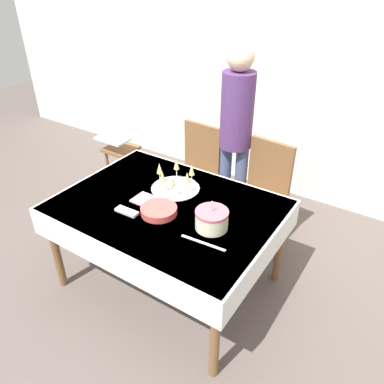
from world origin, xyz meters
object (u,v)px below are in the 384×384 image
(dining_chair_far_right, at_px, (262,191))
(high_chair, at_px, (120,156))
(plate_stack_main, at_px, (159,210))
(dining_chair_far_left, at_px, (196,170))
(birthday_cake, at_px, (212,219))
(champagne_tray, at_px, (175,180))
(person_standing, at_px, (236,124))

(dining_chair_far_right, bearing_deg, high_chair, -175.85)
(plate_stack_main, bearing_deg, dining_chair_far_left, 109.34)
(dining_chair_far_left, relative_size, birthday_cake, 4.40)
(champagne_tray, height_order, plate_stack_main, champagne_tray)
(dining_chair_far_right, height_order, person_standing, person_standing)
(dining_chair_far_left, relative_size, person_standing, 0.56)
(champagne_tray, xyz_separation_m, plate_stack_main, (0.10, -0.33, -0.05))
(birthday_cake, height_order, plate_stack_main, birthday_cake)
(high_chair, bearing_deg, plate_stack_main, -36.35)
(high_chair, bearing_deg, birthday_cake, -27.62)
(dining_chair_far_right, distance_m, high_chair, 1.55)
(dining_chair_far_left, relative_size, high_chair, 1.33)
(dining_chair_far_right, bearing_deg, champagne_tray, -122.12)
(dining_chair_far_left, bearing_deg, champagne_tray, -69.30)
(champagne_tray, bearing_deg, birthday_cake, -29.27)
(dining_chair_far_left, xyz_separation_m, champagne_tray, (0.26, -0.68, 0.31))
(dining_chair_far_left, bearing_deg, birthday_cake, -52.24)
(champagne_tray, distance_m, plate_stack_main, 0.34)
(plate_stack_main, relative_size, person_standing, 0.15)
(champagne_tray, bearing_deg, person_standing, 83.62)
(person_standing, bearing_deg, high_chair, -169.85)
(champagne_tray, bearing_deg, dining_chair_far_left, 110.70)
(dining_chair_far_left, height_order, person_standing, person_standing)
(birthday_cake, height_order, high_chair, birthday_cake)
(person_standing, bearing_deg, birthday_cake, -69.69)
(dining_chair_far_left, bearing_deg, plate_stack_main, -70.66)
(birthday_cake, xyz_separation_m, champagne_tray, (-0.48, 0.27, 0.01))
(dining_chair_far_right, xyz_separation_m, birthday_cake, (0.05, -0.95, 0.30))
(dining_chair_far_left, distance_m, high_chair, 0.87)
(dining_chair_far_right, xyz_separation_m, champagne_tray, (-0.43, -0.68, 0.31))
(dining_chair_far_left, height_order, champagne_tray, dining_chair_far_left)
(dining_chair_far_left, relative_size, champagne_tray, 2.59)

